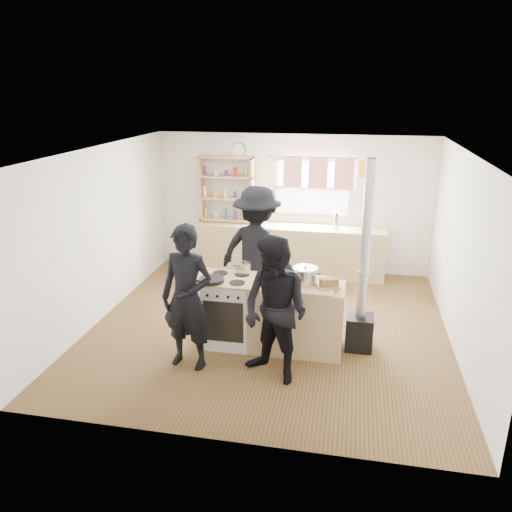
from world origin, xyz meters
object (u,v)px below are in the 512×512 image
skillet_greens (212,280)px  stockpot_counter (305,275)px  thermos (337,221)px  person_near_left (187,298)px  person_near_right (275,311)px  stockpot_stove (243,268)px  bread_board (329,283)px  cooking_island (273,314)px  flue_heater (361,302)px  roast_tray (273,280)px  person_far (258,252)px

skillet_greens → stockpot_counter: size_ratio=1.29×
thermos → person_near_left: size_ratio=0.15×
skillet_greens → person_near_right: 1.08m
stockpot_stove → bread_board: stockpot_stove is taller
skillet_greens → bread_board: 1.48m
cooking_island → flue_heater: (1.12, 0.17, 0.19)m
stockpot_counter → flue_heater: (0.72, 0.15, -0.38)m
roast_tray → bread_board: bearing=-2.5°
roast_tray → person_near_left: bearing=-146.7°
cooking_island → skillet_greens: (-0.77, -0.17, 0.49)m
bread_board → person_near_right: (-0.56, -0.68, -0.11)m
thermos → person_near_left: bearing=-115.3°
thermos → person_far: bearing=-121.6°
thermos → cooking_island: size_ratio=0.14×
stockpot_stove → cooking_island: bearing=-25.4°
stockpot_counter → flue_heater: bearing=12.1°
roast_tray → person_near_right: 0.73m
flue_heater → person_near_left: size_ratio=1.39×
stockpot_stove → person_near_left: size_ratio=0.11×
stockpot_stove → person_near_right: (0.59, -0.95, -0.13)m
stockpot_counter → flue_heater: size_ratio=0.13×
stockpot_stove → person_far: bearing=87.0°
thermos → flue_heater: flue_heater is taller
stockpot_counter → person_near_left: person_near_left is taller
bread_board → person_near_left: (-1.64, -0.58, -0.08)m
stockpot_counter → flue_heater: flue_heater is taller
roast_tray → person_near_right: size_ratio=0.22×
flue_heater → person_far: (-1.52, 0.84, 0.32)m
thermos → roast_tray: thermos is taller
stockpot_stove → bread_board: 1.18m
flue_heater → thermos: bearing=99.6°
skillet_greens → roast_tray: 0.78m
cooking_island → stockpot_counter: 0.69m
cooking_island → skillet_greens: skillet_greens is taller
person_far → person_near_left: bearing=91.0°
stockpot_counter → cooking_island: bearing=-178.0°
roast_tray → bread_board: 0.71m
cooking_island → stockpot_counter: stockpot_counter is taller
bread_board → person_near_left: bearing=-160.5°
stockpot_stove → person_near_right: 1.13m
person_far → person_near_right: bearing=126.2°
cooking_island → stockpot_stove: bearing=154.6°
thermos → skillet_greens: thermos is taller
bread_board → cooking_island: bearing=174.7°
skillet_greens → stockpot_stove: bearing=49.3°
flue_heater → person_far: size_ratio=1.28×
flue_heater → person_near_right: 1.35m
flue_heater → person_near_right: bearing=-137.0°
bread_board → person_near_right: size_ratio=0.19×
stockpot_stove → flue_heater: size_ratio=0.08×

